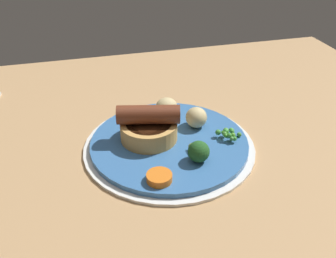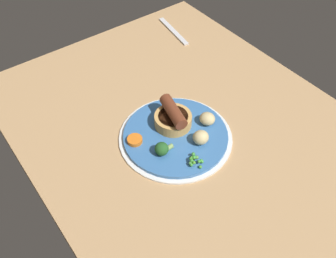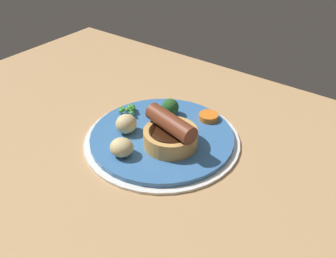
# 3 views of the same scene
# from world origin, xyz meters

# --- Properties ---
(dining_table) EXTENTS (1.10, 0.80, 0.03)m
(dining_table) POSITION_xyz_m (0.00, 0.00, 0.01)
(dining_table) COLOR tan
(dining_table) RESTS_ON ground
(dinner_plate) EXTENTS (0.29, 0.29, 0.01)m
(dinner_plate) POSITION_xyz_m (-0.02, -0.05, 0.04)
(dinner_plate) COLOR silver
(dinner_plate) RESTS_ON dining_table
(sausage_pudding) EXTENTS (0.11, 0.10, 0.06)m
(sausage_pudding) POSITION_xyz_m (-0.05, -0.03, 0.07)
(sausage_pudding) COLOR tan
(sausage_pudding) RESTS_ON dinner_plate
(pea_pile) EXTENTS (0.04, 0.03, 0.02)m
(pea_pile) POSITION_xyz_m (0.08, -0.07, 0.05)
(pea_pile) COLOR green
(pea_pile) RESTS_ON dinner_plate
(broccoli_floret_near) EXTENTS (0.03, 0.05, 0.03)m
(broccoli_floret_near) POSITION_xyz_m (0.01, -0.11, 0.06)
(broccoli_floret_near) COLOR #235623
(broccoli_floret_near) RESTS_ON dinner_plate
(potato_chunk_0) EXTENTS (0.04, 0.05, 0.04)m
(potato_chunk_0) POSITION_xyz_m (0.04, -0.02, 0.06)
(potato_chunk_0) COLOR #CCB77F
(potato_chunk_0) RESTS_ON dinner_plate
(potato_chunk_2) EXTENTS (0.05, 0.05, 0.03)m
(potato_chunk_2) POSITION_xyz_m (-0.00, 0.04, 0.06)
(potato_chunk_2) COLOR #CCB77F
(potato_chunk_2) RESTS_ON dinner_plate
(carrot_slice_0) EXTENTS (0.05, 0.05, 0.01)m
(carrot_slice_0) POSITION_xyz_m (-0.06, -0.15, 0.05)
(carrot_slice_0) COLOR orange
(carrot_slice_0) RESTS_ON dinner_plate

